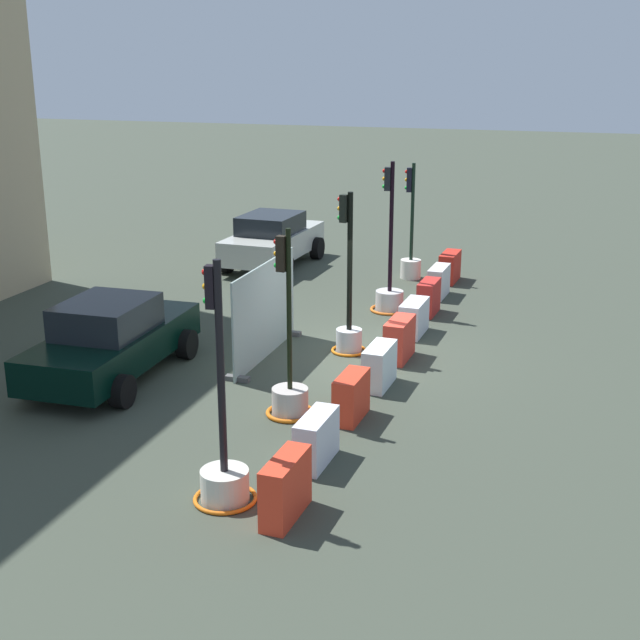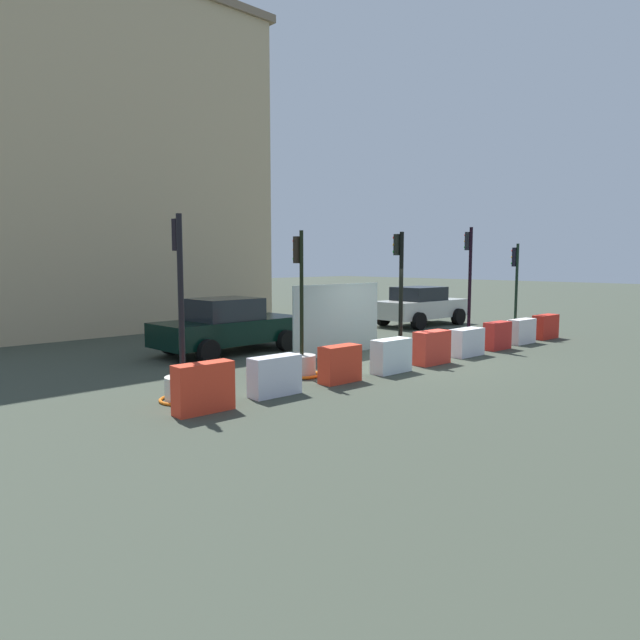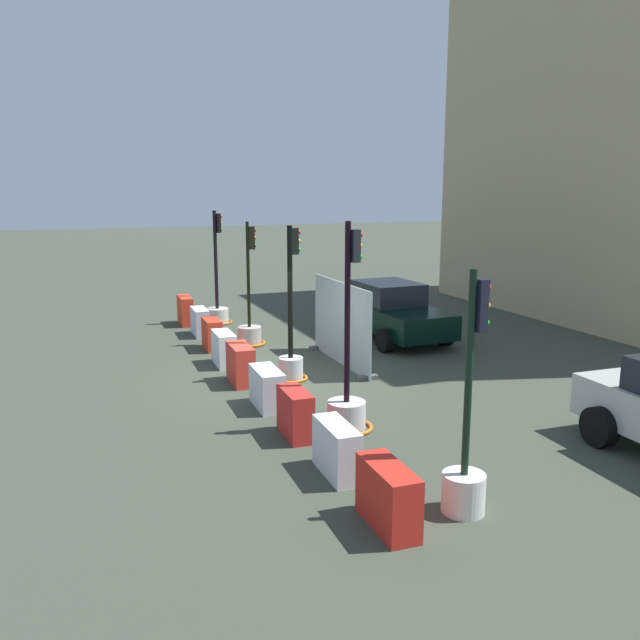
# 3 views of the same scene
# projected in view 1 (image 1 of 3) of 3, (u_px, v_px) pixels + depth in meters

# --- Properties ---
(ground_plane) EXTENTS (120.00, 120.00, 0.00)m
(ground_plane) POSITION_uv_depth(u_px,v_px,m) (357.00, 354.00, 18.77)
(ground_plane) COLOR #394135
(traffic_light_0) EXTENTS (0.94, 0.94, 3.61)m
(traffic_light_0) POSITION_uv_depth(u_px,v_px,m) (224.00, 467.00, 12.46)
(traffic_light_0) COLOR beige
(traffic_light_0) RESTS_ON ground_plane
(traffic_light_1) EXTENTS (0.89, 0.89, 3.42)m
(traffic_light_1) POSITION_uv_depth(u_px,v_px,m) (290.00, 390.00, 15.48)
(traffic_light_1) COLOR #B4AEA7
(traffic_light_1) RESTS_ON ground_plane
(traffic_light_2) EXTENTS (0.78, 0.78, 3.51)m
(traffic_light_2) POSITION_uv_depth(u_px,v_px,m) (349.00, 321.00, 18.73)
(traffic_light_2) COLOR silver
(traffic_light_2) RESTS_ON ground_plane
(traffic_light_3) EXTENTS (0.97, 0.97, 3.77)m
(traffic_light_3) POSITION_uv_depth(u_px,v_px,m) (389.00, 290.00, 21.81)
(traffic_light_3) COLOR beige
(traffic_light_3) RESTS_ON ground_plane
(traffic_light_4) EXTENTS (0.59, 0.59, 3.33)m
(traffic_light_4) POSITION_uv_depth(u_px,v_px,m) (411.00, 256.00, 24.98)
(traffic_light_4) COLOR silver
(traffic_light_4) RESTS_ON ground_plane
(construction_barrier_0) EXTENTS (1.12, 0.40, 0.90)m
(construction_barrier_0) POSITION_uv_depth(u_px,v_px,m) (286.00, 488.00, 12.03)
(construction_barrier_0) COLOR red
(construction_barrier_0) RESTS_ON ground_plane
(construction_barrier_1) EXTENTS (1.11, 0.44, 0.81)m
(construction_barrier_1) POSITION_uv_depth(u_px,v_px,m) (316.00, 439.00, 13.67)
(construction_barrier_1) COLOR silver
(construction_barrier_1) RESTS_ON ground_plane
(construction_barrier_2) EXTENTS (1.01, 0.44, 0.83)m
(construction_barrier_2) POSITION_uv_depth(u_px,v_px,m) (351.00, 397.00, 15.33)
(construction_barrier_2) COLOR red
(construction_barrier_2) RESTS_ON ground_plane
(construction_barrier_3) EXTENTS (1.09, 0.46, 0.83)m
(construction_barrier_3) POSITION_uv_depth(u_px,v_px,m) (379.00, 366.00, 16.85)
(construction_barrier_3) COLOR white
(construction_barrier_3) RESTS_ON ground_plane
(construction_barrier_4) EXTENTS (1.11, 0.47, 0.88)m
(construction_barrier_4) POSITION_uv_depth(u_px,v_px,m) (399.00, 339.00, 18.35)
(construction_barrier_4) COLOR red
(construction_barrier_4) RESTS_ON ground_plane
(construction_barrier_5) EXTENTS (1.15, 0.50, 0.79)m
(construction_barrier_5) POSITION_uv_depth(u_px,v_px,m) (414.00, 318.00, 20.02)
(construction_barrier_5) COLOR silver
(construction_barrier_5) RESTS_ON ground_plane
(construction_barrier_6) EXTENTS (1.01, 0.43, 0.85)m
(construction_barrier_6) POSITION_uv_depth(u_px,v_px,m) (429.00, 298.00, 21.57)
(construction_barrier_6) COLOR red
(construction_barrier_6) RESTS_ON ground_plane
(construction_barrier_7) EXTENTS (1.14, 0.44, 0.81)m
(construction_barrier_7) POSITION_uv_depth(u_px,v_px,m) (439.00, 282.00, 23.15)
(construction_barrier_7) COLOR silver
(construction_barrier_7) RESTS_ON ground_plane
(construction_barrier_8) EXTENTS (1.16, 0.47, 0.84)m
(construction_barrier_8) POSITION_uv_depth(u_px,v_px,m) (450.00, 267.00, 24.70)
(construction_barrier_8) COLOR red
(construction_barrier_8) RESTS_ON ground_plane
(car_black_sedan) EXTENTS (4.58, 2.27, 1.63)m
(car_black_sedan) POSITION_uv_depth(u_px,v_px,m) (112.00, 340.00, 17.22)
(car_black_sedan) COLOR black
(car_black_sedan) RESTS_ON ground_plane
(car_silver_hatchback) EXTENTS (4.36, 2.29, 1.63)m
(car_silver_hatchback) POSITION_uv_depth(u_px,v_px,m) (273.00, 239.00, 26.41)
(car_silver_hatchback) COLOR #B7BBB2
(car_silver_hatchback) RESTS_ON ground_plane
(site_fence_panel) EXTENTS (3.43, 0.50, 2.06)m
(site_fence_panel) POSITION_uv_depth(u_px,v_px,m) (265.00, 313.00, 18.35)
(site_fence_panel) COLOR #91A7A1
(site_fence_panel) RESTS_ON ground_plane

